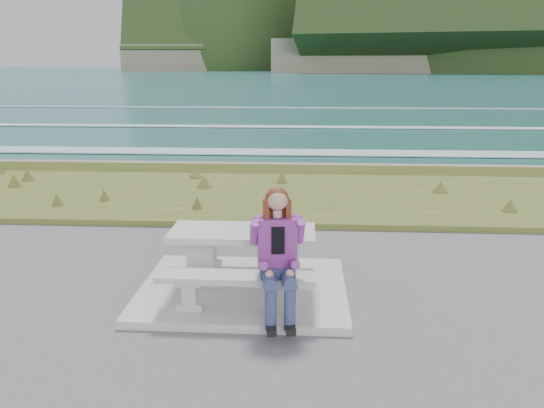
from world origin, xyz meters
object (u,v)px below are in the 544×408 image
object	(u,v)px
picnic_table	(243,243)
seated_woman	(278,273)
bench_landward	(236,282)
bench_seaward	(249,242)

from	to	relation	value
picnic_table	seated_woman	distance (m)	0.97
picnic_table	bench_landward	bearing A→B (deg)	-90.00
bench_seaward	seated_woman	xyz separation A→B (m)	(0.49, -1.54, 0.19)
bench_landward	bench_seaward	size ratio (longest dim) A/B	1.00
bench_seaward	seated_woman	size ratio (longest dim) A/B	1.23
bench_seaward	picnic_table	bearing A→B (deg)	-90.00
picnic_table	seated_woman	world-z (taller)	seated_woman
picnic_table	seated_woman	bearing A→B (deg)	-59.78
picnic_table	bench_seaward	world-z (taller)	picnic_table
bench_landward	seated_woman	xyz separation A→B (m)	(0.49, -0.14, 0.19)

